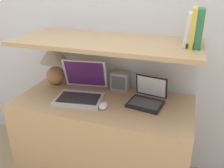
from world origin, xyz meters
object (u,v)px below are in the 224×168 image
object	(u,v)px
table_lamp	(54,60)
laptop_small	(147,98)
book_green	(199,28)
book_white	(187,30)
laptop_large	(81,90)
router_box	(120,81)
book_yellow	(193,27)
computer_mouse	(103,106)

from	to	relation	value
table_lamp	laptop_small	world-z (taller)	table_lamp
book_green	table_lamp	bearing A→B (deg)	175.15
book_green	book_white	world-z (taller)	book_green
laptop_large	router_box	size ratio (longest dim) A/B	2.64
book_yellow	book_white	bearing A→B (deg)	180.00
laptop_small	book_yellow	world-z (taller)	book_yellow
table_lamp	book_white	size ratio (longest dim) A/B	1.70
book_green	computer_mouse	bearing A→B (deg)	-162.47
laptop_small	router_box	size ratio (longest dim) A/B	1.79
laptop_small	router_box	distance (m)	0.30
table_lamp	book_yellow	size ratio (longest dim) A/B	1.48
computer_mouse	book_white	bearing A→B (deg)	19.78
table_lamp	router_box	distance (m)	0.56
laptop_large	laptop_small	distance (m)	0.49
laptop_large	book_white	size ratio (longest dim) A/B	1.92
table_lamp	laptop_large	bearing A→B (deg)	-26.25
router_box	laptop_large	bearing A→B (deg)	-138.04
table_lamp	book_green	distance (m)	1.13
laptop_small	computer_mouse	bearing A→B (deg)	-148.40
book_yellow	computer_mouse	bearing A→B (deg)	-161.34
laptop_large	laptop_small	bearing A→B (deg)	6.24
computer_mouse	book_white	world-z (taller)	book_white
router_box	book_yellow	distance (m)	0.70
book_yellow	router_box	bearing A→B (deg)	163.01
laptop_large	book_yellow	size ratio (longest dim) A/B	1.68
laptop_large	book_yellow	xyz separation A→B (m)	(0.73, 0.06, 0.49)
computer_mouse	book_yellow	bearing A→B (deg)	18.66
laptop_large	book_green	distance (m)	0.91
table_lamp	computer_mouse	distance (m)	0.62
laptop_large	computer_mouse	distance (m)	0.25
table_lamp	book_white	world-z (taller)	book_white
laptop_small	book_white	bearing A→B (deg)	2.08
book_white	router_box	bearing A→B (deg)	161.94
book_white	table_lamp	bearing A→B (deg)	174.83
computer_mouse	book_white	distance (m)	0.73
router_box	book_yellow	world-z (taller)	book_yellow
table_lamp	book_white	bearing A→B (deg)	-5.17
laptop_small	laptop_large	bearing A→B (deg)	-173.76
computer_mouse	router_box	bearing A→B (deg)	86.76
book_yellow	laptop_small	bearing A→B (deg)	-178.18
book_yellow	book_white	size ratio (longest dim) A/B	1.15
table_lamp	book_yellow	distance (m)	1.10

